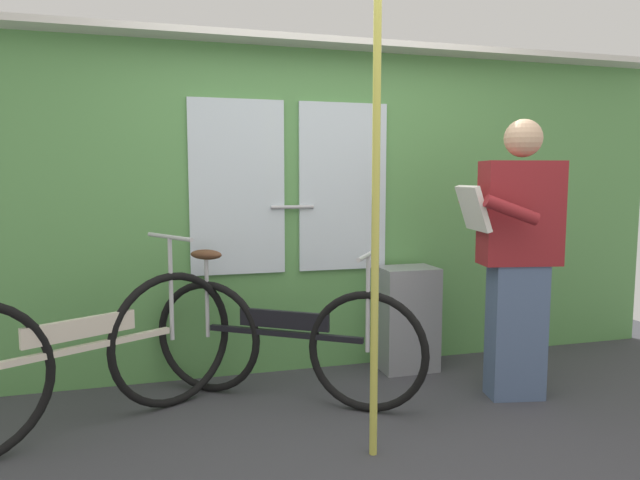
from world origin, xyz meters
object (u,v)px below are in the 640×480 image
(bicycle_leaning_behind, at_px, (80,356))
(handrail_pole, at_px, (375,229))
(passenger_reading_newspaper, at_px, (517,254))
(bicycle_near_door, at_px, (283,340))
(trash_bin_by_wall, at_px, (407,318))

(bicycle_leaning_behind, relative_size, handrail_pole, 0.74)
(passenger_reading_newspaper, xyz_separation_m, handrail_pole, (-1.04, -0.44, 0.20))
(bicycle_leaning_behind, height_order, handrail_pole, handrail_pole)
(bicycle_near_door, bearing_deg, handrail_pole, -36.36)
(trash_bin_by_wall, bearing_deg, bicycle_near_door, -160.50)
(bicycle_leaning_behind, bearing_deg, handrail_pole, -53.53)
(trash_bin_by_wall, bearing_deg, bicycle_leaning_behind, -166.47)
(bicycle_near_door, relative_size, handrail_pole, 0.67)
(passenger_reading_newspaper, height_order, handrail_pole, handrail_pole)
(bicycle_leaning_behind, bearing_deg, passenger_reading_newspaper, -33.13)
(passenger_reading_newspaper, relative_size, handrail_pole, 0.76)
(bicycle_near_door, bearing_deg, passenger_reading_newspaper, 20.63)
(trash_bin_by_wall, relative_size, handrail_pole, 0.33)
(bicycle_leaning_behind, relative_size, trash_bin_by_wall, 2.27)
(passenger_reading_newspaper, distance_m, trash_bin_by_wall, 0.90)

